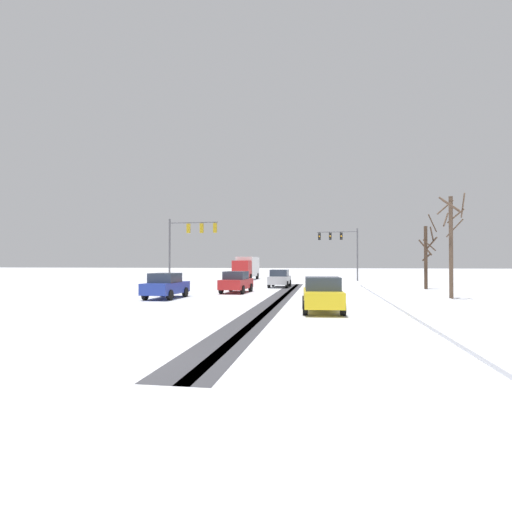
{
  "coord_description": "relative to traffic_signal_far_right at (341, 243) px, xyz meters",
  "views": [
    {
      "loc": [
        5.2,
        -8.86,
        2.3
      ],
      "look_at": [
        0.0,
        22.76,
        2.8
      ],
      "focal_mm": 28.53,
      "sensor_mm": 36.0,
      "label": 1
    }
  ],
  "objects": [
    {
      "name": "box_truck_delivery",
      "position": [
        -12.28,
        1.63,
        -3.12
      ],
      "size": [
        2.45,
        7.45,
        3.02
      ],
      "color": "red",
      "rests_on": "ground"
    },
    {
      "name": "traffic_signal_far_right",
      "position": [
        0.0,
        0.0,
        0.0
      ],
      "size": [
        4.96,
        0.44,
        6.5
      ],
      "color": "#56565B",
      "rests_on": "ground"
    },
    {
      "name": "bare_tree_sidewalk_mid",
      "position": [
        5.59,
        -24.59,
        -1.1
      ],
      "size": [
        1.65,
        1.64,
        6.49
      ],
      "color": "brown",
      "rests_on": "ground"
    },
    {
      "name": "traffic_signal_near_left",
      "position": [
        -14.97,
        -14.1,
        -0.0
      ],
      "size": [
        4.93,
        0.52,
        6.5
      ],
      "color": "#56565B",
      "rests_on": "ground"
    },
    {
      "name": "car_yellow_cab_fourth",
      "position": [
        -2.3,
        -32.3,
        -3.94
      ],
      "size": [
        2.01,
        4.19,
        1.62
      ],
      "color": "yellow",
      "rests_on": "ground"
    },
    {
      "name": "car_blue_third",
      "position": [
        -12.16,
        -26.76,
        -3.94
      ],
      "size": [
        1.93,
        4.15,
        1.62
      ],
      "color": "#233899",
      "rests_on": "ground"
    },
    {
      "name": "car_silver_lead",
      "position": [
        -6.22,
        -13.99,
        -3.94
      ],
      "size": [
        1.91,
        4.14,
        1.62
      ],
      "color": "#B7BABF",
      "rests_on": "ground"
    },
    {
      "name": "sidewalk_kerb_right",
      "position": [
        3.34,
        -27.9,
        -4.69
      ],
      "size": [
        4.0,
        35.76,
        0.12
      ],
      "primitive_type": "cube",
      "color": "white",
      "rests_on": "ground"
    },
    {
      "name": "wheel_track_left_lane",
      "position": [
        -5.26,
        -26.28,
        -4.75
      ],
      "size": [
        1.09,
        35.76,
        0.01
      ],
      "primitive_type": "cube",
      "color": "#424247",
      "rests_on": "ground"
    },
    {
      "name": "wheel_track_right_lane",
      "position": [
        -4.68,
        -26.28,
        -4.75
      ],
      "size": [
        0.75,
        35.76,
        0.01
      ],
      "primitive_type": "cube",
      "color": "#424247",
      "rests_on": "ground"
    },
    {
      "name": "car_red_second",
      "position": [
        -8.75,
        -21.29,
        -3.94
      ],
      "size": [
        2.01,
        4.19,
        1.62
      ],
      "color": "red",
      "rests_on": "ground"
    },
    {
      "name": "ground_plane",
      "position": [
        -7.48,
        -42.53,
        -4.75
      ],
      "size": [
        300.0,
        300.0,
        0.0
      ],
      "primitive_type": "plane",
      "color": "silver"
    },
    {
      "name": "bare_tree_sidewalk_far",
      "position": [
        6.52,
        -14.66,
        -1.76
      ],
      "size": [
        1.64,
        1.9,
        6.35
      ],
      "color": "#423023",
      "rests_on": "ground"
    }
  ]
}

